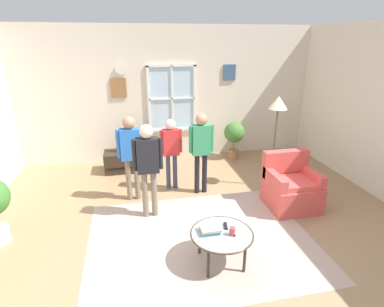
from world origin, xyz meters
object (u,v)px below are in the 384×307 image
Objects in this scene: television at (129,142)px; book_stack at (210,229)px; person_red_shirt at (171,146)px; person_black_shirt at (148,161)px; remote_near_cup at (226,226)px; floor_lamp at (277,112)px; remote_near_books at (233,232)px; cup at (232,231)px; person_blue_shirt at (131,149)px; armchair at (291,187)px; person_green_shirt at (201,144)px; potted_plant_by_window at (234,135)px; coffee_table at (222,235)px; tv_stand at (130,160)px.

television reaches higher than book_stack.
person_red_shirt reaches higher than television.
person_black_shirt is (-0.63, 1.20, 0.46)m from book_stack.
floor_lamp is at bearing 49.89° from remote_near_cup.
book_stack is 0.27m from remote_near_books.
cup is at bearing -79.34° from person_red_shirt.
floor_lamp is at bearing -0.16° from person_blue_shirt.
person_blue_shirt reaches higher than television.
cup is 0.07× the size of person_black_shirt.
remote_near_cup is (1.10, -3.00, -0.18)m from television.
remote_near_books is at bearing 59.23° from cup.
television is 0.36× the size of person_blue_shirt.
armchair is 0.60× the size of person_black_shirt.
armchair is 1.81m from cup.
person_black_shirt reaches higher than person_blue_shirt.
remote_near_books is at bearing -73.50° from remote_near_cup.
person_green_shirt is at bearing 80.12° from book_stack.
potted_plant_by_window is at bearing 95.06° from armchair.
floor_lamp is at bearing 14.40° from person_black_shirt.
person_blue_shirt is at bearing 118.33° from coffee_table.
armchair is 1.03× the size of potted_plant_by_window.
coffee_table is (-1.50, -1.09, 0.07)m from armchair.
coffee_table is at bearing -129.80° from floor_lamp.
book_stack is at bearing -73.87° from television.
floor_lamp reaches higher than coffee_table.
armchair is 0.60× the size of person_blue_shirt.
cup is at bearing -126.87° from floor_lamp.
potted_plant_by_window is (2.06, 2.08, -0.36)m from person_black_shirt.
tv_stand is 7.46× the size of remote_near_books.
tv_stand is 1.89m from person_green_shirt.
person_red_shirt is at bearing 171.52° from floor_lamp.
floor_lamp is at bearing 53.03° from remote_near_books.
television reaches higher than cup.
person_black_shirt is at bearing -68.43° from person_blue_shirt.
television is 1.32m from person_blue_shirt.
television is (-0.00, -0.00, 0.40)m from tv_stand.
armchair is 1.63m from person_green_shirt.
person_black_shirt is (-0.89, 1.27, 0.49)m from remote_near_books.
cup is 1.63m from person_black_shirt.
person_red_shirt is (0.46, 0.86, -0.10)m from person_black_shirt.
floor_lamp reaches higher than television.
person_black_shirt is 0.98m from person_red_shirt.
remote_near_cup is 0.10× the size of person_blue_shirt.
person_black_shirt is 1.02× the size of person_green_shirt.
remote_near_books is at bearing -126.97° from floor_lamp.
armchair is at bearing -29.35° from person_red_shirt.
person_red_shirt reaches higher than book_stack.
potted_plant_by_window is at bearing 68.54° from coffee_table.
person_black_shirt is at bearing -82.11° from television.
cup reaches higher than remote_near_cup.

